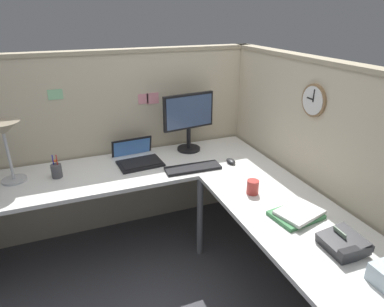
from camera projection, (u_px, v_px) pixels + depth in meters
ground_plane at (189, 270)px, 2.61m from camera, size 6.80×6.80×0.00m
cubicle_wall_back at (113, 144)px, 2.92m from camera, size 2.57×0.12×1.58m
cubicle_wall_right at (317, 175)px, 2.36m from camera, size 0.12×2.37×1.58m
desk at (171, 208)px, 2.27m from camera, size 2.35×2.15×0.73m
monitor at (189, 118)px, 2.83m from camera, size 0.46×0.20×0.50m
laptop at (137, 157)px, 2.74m from camera, size 0.37×0.40×0.22m
keyboard at (193, 168)px, 2.58m from camera, size 0.44×0.16×0.02m
computer_mouse at (231, 161)px, 2.69m from camera, size 0.06×0.10×0.03m
desk_lamp_dome at (3, 133)px, 2.27m from camera, size 0.24×0.24×0.44m
pen_cup at (57, 171)px, 2.45m from camera, size 0.08×0.08×0.18m
office_phone at (344, 244)px, 1.70m from camera, size 0.20×0.21×0.11m
book_stack at (297, 214)px, 1.99m from camera, size 0.32×0.26×0.04m
coffee_mug at (253, 187)px, 2.23m from camera, size 0.08×0.08×0.10m
wall_clock at (314, 100)px, 2.20m from camera, size 0.04×0.22×0.22m
pinned_note_leftmost at (153, 98)px, 2.84m from camera, size 0.10×0.00×0.09m
pinned_note_middle at (55, 95)px, 2.55m from camera, size 0.11×0.00×0.08m
pinned_note_rightmost at (143, 99)px, 2.81m from camera, size 0.09×0.00×0.08m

